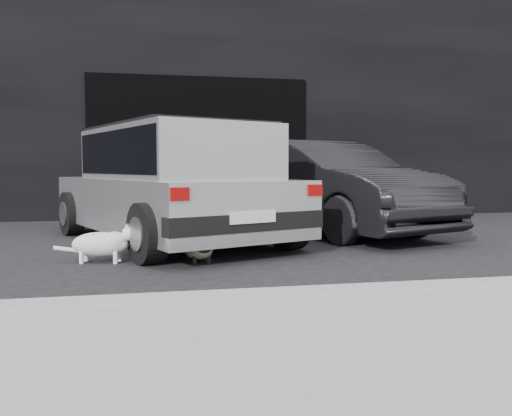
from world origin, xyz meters
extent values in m
plane|color=black|center=(0.00, 0.00, 0.00)|extent=(80.00, 80.00, 0.00)
cube|color=black|center=(1.00, 6.00, 2.50)|extent=(34.00, 4.00, 5.00)
cube|color=black|center=(1.00, 3.99, 1.30)|extent=(4.00, 0.10, 2.60)
cube|color=gray|center=(1.00, -2.60, 0.06)|extent=(18.00, 0.25, 0.12)
cube|color=gray|center=(1.00, -3.80, 0.06)|extent=(18.00, 2.20, 0.11)
cube|color=silver|center=(0.29, 0.90, 0.49)|extent=(3.06, 4.28, 0.62)
cube|color=silver|center=(0.36, 0.71, 1.11)|extent=(2.39, 2.99, 0.62)
cube|color=black|center=(0.36, 0.71, 1.11)|extent=(2.36, 2.90, 0.50)
cube|color=black|center=(0.99, -0.85, 0.40)|extent=(1.70, 0.80, 0.18)
cube|color=black|center=(-0.41, 2.65, 0.40)|extent=(1.70, 0.80, 0.18)
cube|color=silver|center=(1.02, -0.93, 0.46)|extent=(0.49, 0.21, 0.12)
cube|color=#8C0707|center=(0.30, -1.21, 0.70)|extent=(0.18, 0.09, 0.12)
cube|color=#8C0707|center=(1.73, -0.64, 0.70)|extent=(0.18, 0.09, 0.12)
cube|color=black|center=(0.36, 0.71, 1.44)|extent=(2.29, 2.75, 0.03)
cylinder|color=black|center=(0.02, -0.72, 0.30)|extent=(0.43, 0.64, 0.60)
cylinder|color=slate|center=(-0.10, -0.76, 0.30)|extent=(0.14, 0.31, 0.33)
cylinder|color=black|center=(1.60, -0.09, 0.30)|extent=(0.43, 0.64, 0.60)
cylinder|color=slate|center=(1.71, -0.04, 0.30)|extent=(0.14, 0.31, 0.33)
cylinder|color=black|center=(-1.00, 1.84, 0.30)|extent=(0.43, 0.64, 0.60)
cylinder|color=slate|center=(-1.11, 1.80, 0.30)|extent=(0.14, 0.31, 0.33)
cylinder|color=black|center=(0.58, 2.47, 0.30)|extent=(0.43, 0.64, 0.60)
cylinder|color=slate|center=(0.69, 2.52, 0.30)|extent=(0.14, 0.31, 0.33)
imported|color=black|center=(2.52, 1.41, 0.66)|extent=(2.66, 4.27, 1.33)
ellipsoid|color=beige|center=(0.51, -0.59, 0.12)|extent=(0.35, 0.59, 0.22)
ellipsoid|color=beige|center=(0.53, -0.73, 0.15)|extent=(0.27, 0.27, 0.20)
ellipsoid|color=black|center=(0.55, -0.88, 0.18)|extent=(0.17, 0.16, 0.14)
sphere|color=black|center=(0.56, -0.94, 0.18)|extent=(0.06, 0.06, 0.06)
cone|color=black|center=(0.59, -0.85, 0.25)|extent=(0.06, 0.07, 0.07)
cone|color=black|center=(0.51, -0.86, 0.25)|extent=(0.06, 0.07, 0.07)
cylinder|color=black|center=(0.60, -0.75, 0.04)|extent=(0.05, 0.05, 0.07)
cylinder|color=black|center=(0.46, -0.76, 0.04)|extent=(0.05, 0.05, 0.07)
cylinder|color=black|center=(0.56, -0.42, 0.04)|extent=(0.05, 0.05, 0.07)
cylinder|color=black|center=(0.42, -0.43, 0.04)|extent=(0.05, 0.05, 0.07)
cylinder|color=black|center=(0.48, -0.29, 0.08)|extent=(0.18, 0.29, 0.09)
ellipsoid|color=silver|center=(-0.44, -0.52, 0.18)|extent=(0.61, 0.40, 0.24)
ellipsoid|color=silver|center=(-0.30, -0.55, 0.21)|extent=(0.29, 0.29, 0.21)
ellipsoid|color=white|center=(-0.16, -0.59, 0.29)|extent=(0.17, 0.19, 0.14)
sphere|color=white|center=(-0.10, -0.60, 0.28)|extent=(0.06, 0.06, 0.06)
cone|color=white|center=(-0.17, -0.54, 0.36)|extent=(0.08, 0.06, 0.08)
cone|color=white|center=(-0.18, -0.62, 0.36)|extent=(0.08, 0.06, 0.08)
cylinder|color=white|center=(-0.26, -0.49, 0.07)|extent=(0.05, 0.05, 0.14)
cylinder|color=white|center=(-0.29, -0.63, 0.07)|extent=(0.05, 0.05, 0.14)
cylinder|color=white|center=(-0.59, -0.42, 0.07)|extent=(0.05, 0.05, 0.14)
cylinder|color=white|center=(-0.62, -0.56, 0.07)|extent=(0.05, 0.05, 0.14)
cylinder|color=white|center=(-0.74, -0.46, 0.13)|extent=(0.31, 0.08, 0.09)
ellipsoid|color=gray|center=(-0.55, -0.53, 0.21)|extent=(0.23, 0.20, 0.10)
camera|label=1|loc=(-0.01, -6.03, 0.93)|focal=38.00mm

